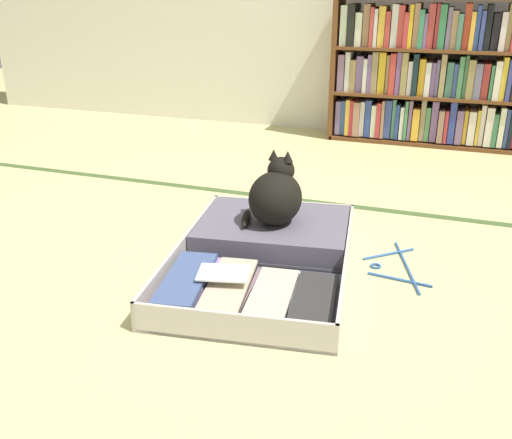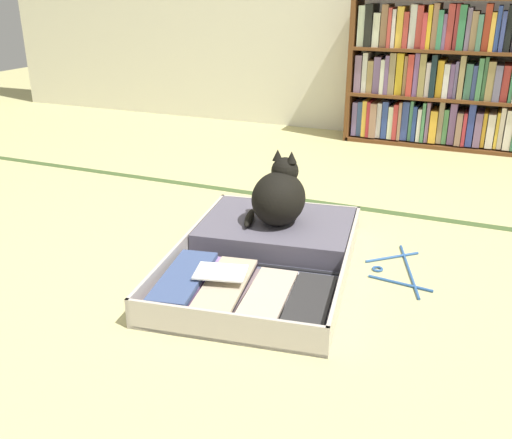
% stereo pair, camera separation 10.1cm
% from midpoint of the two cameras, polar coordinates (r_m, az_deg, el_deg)
% --- Properties ---
extents(ground_plane, '(10.00, 10.00, 0.00)m').
position_cam_midpoint_polar(ground_plane, '(1.97, -0.68, -7.21)').
color(ground_plane, tan).
extents(tatami_border, '(4.80, 0.05, 0.00)m').
position_cam_midpoint_polar(tatami_border, '(2.77, 5.83, 1.64)').
color(tatami_border, '#3D5328').
rests_on(tatami_border, ground_plane).
extents(bookshelf, '(1.37, 0.26, 0.92)m').
position_cam_midpoint_polar(bookshelf, '(3.90, 17.08, 13.62)').
color(bookshelf, brown).
rests_on(bookshelf, ground_plane).
extents(open_suitcase, '(0.75, 1.04, 0.10)m').
position_cam_midpoint_polar(open_suitcase, '(2.16, -0.54, -3.16)').
color(open_suitcase, '#BAAFA5').
rests_on(open_suitcase, ground_plane).
extents(black_cat, '(0.26, 0.25, 0.29)m').
position_cam_midpoint_polar(black_cat, '(2.23, 0.72, 2.35)').
color(black_cat, black).
rests_on(black_cat, open_suitcase).
extents(clothes_hanger, '(0.27, 0.40, 0.01)m').
position_cam_midpoint_polar(clothes_hanger, '(2.18, 12.52, -4.58)').
color(clothes_hanger, '#2B5694').
rests_on(clothes_hanger, ground_plane).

